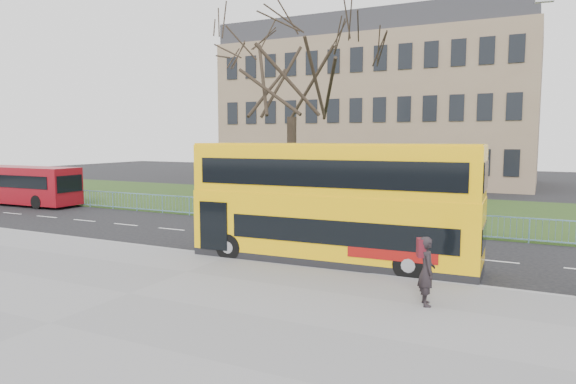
# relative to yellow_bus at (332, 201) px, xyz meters

# --- Properties ---
(ground) EXTENTS (120.00, 120.00, 0.00)m
(ground) POSITION_rel_yellow_bus_xyz_m (-3.72, 0.51, -2.29)
(ground) COLOR black
(ground) RESTS_ON ground
(pavement) EXTENTS (80.00, 10.50, 0.12)m
(pavement) POSITION_rel_yellow_bus_xyz_m (-3.72, -6.24, -2.23)
(pavement) COLOR slate
(pavement) RESTS_ON ground
(kerb) EXTENTS (80.00, 0.20, 0.14)m
(kerb) POSITION_rel_yellow_bus_xyz_m (-3.72, -1.04, -2.22)
(kerb) COLOR gray
(kerb) RESTS_ON ground
(grass_verge) EXTENTS (80.00, 15.40, 0.08)m
(grass_verge) POSITION_rel_yellow_bus_xyz_m (-3.72, 14.81, -2.25)
(grass_verge) COLOR #223C16
(grass_verge) RESTS_ON ground
(guard_railing) EXTENTS (40.00, 0.12, 1.10)m
(guard_railing) POSITION_rel_yellow_bus_xyz_m (-3.72, 7.11, -1.74)
(guard_railing) COLOR #6597B4
(guard_railing) RESTS_ON ground
(bare_tree) EXTENTS (9.43, 9.43, 13.48)m
(bare_tree) POSITION_rel_yellow_bus_xyz_m (-6.72, 10.51, 4.53)
(bare_tree) COLOR black
(bare_tree) RESTS_ON grass_verge
(civic_building) EXTENTS (30.00, 15.00, 14.00)m
(civic_building) POSITION_rel_yellow_bus_xyz_m (-8.72, 35.51, 4.71)
(civic_building) COLOR #806851
(civic_building) RESTS_ON ground
(yellow_bus) EXTENTS (10.25, 2.80, 4.26)m
(yellow_bus) POSITION_rel_yellow_bus_xyz_m (0.00, 0.00, 0.00)
(yellow_bus) COLOR yellow
(yellow_bus) RESTS_ON ground
(red_bus) EXTENTS (9.87, 2.49, 2.59)m
(red_bus) POSITION_rel_yellow_bus_xyz_m (-25.19, 5.90, -0.91)
(red_bus) COLOR maroon
(red_bus) RESTS_ON ground
(pedestrian) EXTENTS (0.66, 0.79, 1.83)m
(pedestrian) POSITION_rel_yellow_bus_xyz_m (4.05, -3.54, -1.25)
(pedestrian) COLOR black
(pedestrian) RESTS_ON pavement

